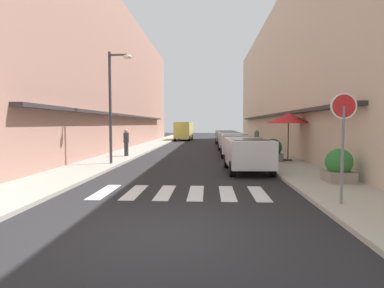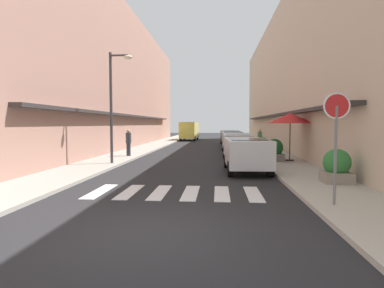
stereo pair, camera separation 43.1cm
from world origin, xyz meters
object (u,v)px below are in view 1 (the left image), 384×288
object	(u,v)px
parked_car_near	(247,151)
cafe_umbrella	(289,118)
round_street_sign	(343,119)
planter_corner	(339,166)
parked_car_distant	(225,136)
street_lamp	(114,96)
pedestrian_walking_near	(126,142)
parked_car_far	(229,139)
planter_far	(259,145)
pedestrian_walking_far	(257,139)
parked_car_mid	(235,142)
delivery_van	(184,130)
planter_midblock	(273,150)

from	to	relation	value
parked_car_near	cafe_umbrella	size ratio (longest dim) A/B	1.55
round_street_sign	planter_corner	xyz separation A→B (m)	(1.17, 3.12, -1.56)
parked_car_distant	street_lamp	bearing A→B (deg)	-110.80
parked_car_distant	pedestrian_walking_near	xyz separation A→B (m)	(-6.84, -13.26, 0.08)
parked_car_far	cafe_umbrella	distance (m)	9.29
planter_corner	street_lamp	bearing A→B (deg)	152.66
cafe_umbrella	planter_far	world-z (taller)	cafe_umbrella
cafe_umbrella	pedestrian_walking_far	world-z (taller)	cafe_umbrella
parked_car_distant	pedestrian_walking_far	size ratio (longest dim) A/B	2.68
parked_car_near	pedestrian_walking_far	size ratio (longest dim) A/B	2.43
street_lamp	planter_far	world-z (taller)	street_lamp
cafe_umbrella	pedestrian_walking_near	world-z (taller)	cafe_umbrella
parked_car_mid	delivery_van	world-z (taller)	delivery_van
parked_car_mid	planter_far	bearing A→B (deg)	44.94
planter_far	parked_car_far	bearing A→B (deg)	116.85
cafe_umbrella	planter_midblock	world-z (taller)	cafe_umbrella
cafe_umbrella	pedestrian_walking_near	xyz separation A→B (m)	(-9.49, 1.95, -1.42)
delivery_van	round_street_sign	xyz separation A→B (m)	(6.56, -33.66, 0.82)
cafe_umbrella	planter_midblock	bearing A→B (deg)	-163.00
parked_car_mid	pedestrian_walking_far	bearing A→B (deg)	56.63
planter_corner	pedestrian_walking_far	world-z (taller)	pedestrian_walking_far
parked_car_distant	street_lamp	distance (m)	18.40
parked_car_mid	planter_corner	size ratio (longest dim) A/B	3.63
parked_car_distant	pedestrian_walking_near	distance (m)	14.92
parked_car_far	pedestrian_walking_far	xyz separation A→B (m)	(1.80, -2.87, 0.07)
planter_midblock	pedestrian_walking_far	distance (m)	6.18
delivery_van	round_street_sign	bearing A→B (deg)	-78.97
parked_car_distant	street_lamp	size ratio (longest dim) A/B	0.80
parked_car_far	street_lamp	xyz separation A→B (m)	(-6.47, -10.60, 2.59)
planter_corner	round_street_sign	bearing A→B (deg)	-110.51
parked_car_distant	planter_far	xyz separation A→B (m)	(1.89, -10.16, -0.31)
delivery_van	planter_corner	xyz separation A→B (m)	(7.73, -30.54, -0.74)
round_street_sign	planter_corner	size ratio (longest dim) A/B	2.39
parked_car_far	street_lamp	distance (m)	12.69
delivery_van	round_street_sign	distance (m)	34.30
parked_car_mid	parked_car_distant	xyz separation A→B (m)	(-0.00, 12.04, 0.00)
delivery_van	planter_midblock	size ratio (longest dim) A/B	4.54
street_lamp	cafe_umbrella	size ratio (longest dim) A/B	2.15
pedestrian_walking_far	parked_car_near	bearing A→B (deg)	-86.99
pedestrian_walking_far	cafe_umbrella	bearing A→B (deg)	-68.14
delivery_van	pedestrian_walking_near	distance (m)	22.07
pedestrian_walking_near	pedestrian_walking_far	bearing A→B (deg)	-108.36
parked_car_far	planter_midblock	distance (m)	9.22
parked_car_mid	cafe_umbrella	world-z (taller)	cafe_umbrella
parked_car_near	pedestrian_walking_near	xyz separation A→B (m)	(-6.84, 5.60, 0.08)
parked_car_near	cafe_umbrella	xyz separation A→B (m)	(2.65, 3.65, 1.50)
parked_car_mid	pedestrian_walking_near	distance (m)	6.95
planter_midblock	pedestrian_walking_near	world-z (taller)	pedestrian_walking_near
street_lamp	planter_corner	distance (m)	10.79
cafe_umbrella	planter_corner	bearing A→B (deg)	-88.93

